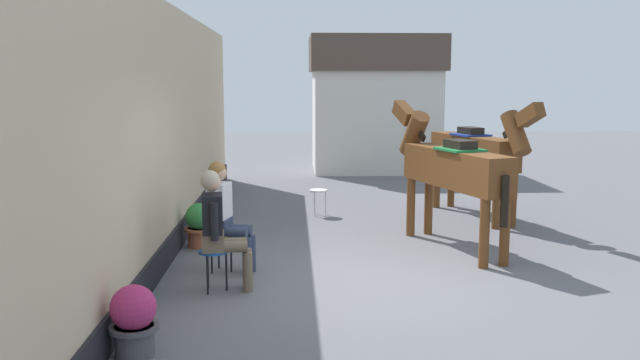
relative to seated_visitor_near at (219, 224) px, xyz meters
name	(u,v)px	position (x,y,z in m)	size (l,w,h in m)	color
ground_plane	(340,227)	(1.60, 3.28, -0.78)	(40.00, 40.00, 0.00)	slate
pub_facade_wall	(162,142)	(-0.95, 1.78, 0.76)	(0.34, 14.00, 3.40)	#CCB793
distant_cottage	(374,102)	(3.00, 10.30, 1.02)	(3.40, 2.60, 3.50)	silver
seated_visitor_near	(219,224)	(0.00, 0.00, 0.00)	(0.61, 0.49, 1.39)	#194C99
seated_visitor_far	(224,211)	(-0.01, 0.78, 0.00)	(0.61, 0.48, 1.39)	gold
saddled_horse_near	(450,167)	(3.06, 1.89, 0.38)	(1.22, 2.89, 2.06)	brown
saddled_horse_far	(477,152)	(4.01, 3.92, 0.38)	(1.15, 2.91, 2.06)	brown
flower_planter_nearest	(134,320)	(-0.54, -1.81, -0.44)	(0.43, 0.43, 0.64)	#4C4C51
flower_planter_farthest	(200,224)	(-0.50, 2.06, -0.44)	(0.43, 0.43, 0.64)	#A85638
spare_stool_white	(318,193)	(1.29, 4.27, -0.38)	(0.32, 0.32, 0.46)	white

